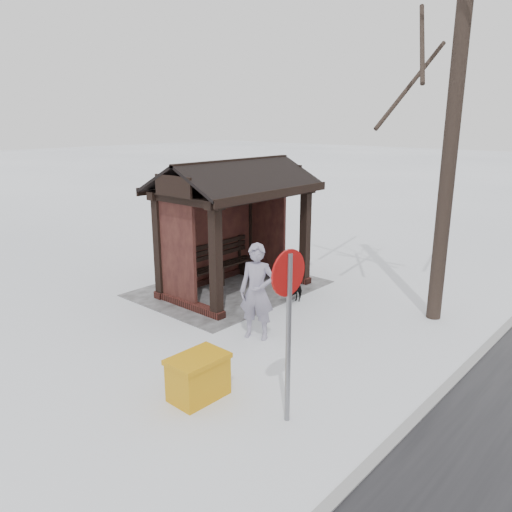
{
  "coord_description": "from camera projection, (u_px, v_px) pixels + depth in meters",
  "views": [
    {
      "loc": [
        8.09,
        7.82,
        3.96
      ],
      "look_at": [
        0.18,
        0.8,
        1.04
      ],
      "focal_mm": 35.0,
      "sensor_mm": 36.0,
      "label": 1
    }
  ],
  "objects": [
    {
      "name": "pedestrian",
      "position": [
        257.0,
        292.0,
        9.11
      ],
      "size": [
        0.66,
        0.78,
        1.81
      ],
      "primitive_type": "imported",
      "rotation": [
        0.0,
        0.0,
        1.98
      ],
      "color": "gray",
      "rests_on": "ground"
    },
    {
      "name": "ground",
      "position": [
        236.0,
        290.0,
        11.9
      ],
      "size": [
        120.0,
        120.0,
        0.0
      ],
      "primitive_type": "plane",
      "color": "white",
      "rests_on": "ground"
    },
    {
      "name": "kerb",
      "position": [
        472.0,
        362.0,
        8.37
      ],
      "size": [
        120.0,
        0.15,
        0.06
      ],
      "primitive_type": "cube",
      "color": "gray",
      "rests_on": "ground"
    },
    {
      "name": "road_sign",
      "position": [
        288.0,
        301.0,
        6.34
      ],
      "size": [
        0.61,
        0.1,
        2.4
      ],
      "rotation": [
        0.0,
        0.0,
        -0.05
      ],
      "color": "slate",
      "rests_on": "ground"
    },
    {
      "name": "dog",
      "position": [
        292.0,
        291.0,
        11.05
      ],
      "size": [
        0.66,
        0.37,
        0.53
      ],
      "primitive_type": "imported",
      "rotation": [
        0.0,
        0.0,
        1.7
      ],
      "color": "black",
      "rests_on": "ground"
    },
    {
      "name": "grit_bin",
      "position": [
        198.0,
        377.0,
        7.25
      ],
      "size": [
        0.86,
        0.6,
        0.66
      ],
      "rotation": [
        0.0,
        0.0,
        -0.02
      ],
      "color": "#C8870B",
      "rests_on": "ground"
    },
    {
      "name": "bus_shelter",
      "position": [
        230.0,
        200.0,
        11.42
      ],
      "size": [
        3.6,
        2.4,
        3.09
      ],
      "color": "#391915",
      "rests_on": "ground"
    },
    {
      "name": "trampled_patch",
      "position": [
        230.0,
        288.0,
        12.02
      ],
      "size": [
        4.2,
        3.2,
        0.02
      ],
      "primitive_type": "cube",
      "color": "#929398",
      "rests_on": "ground"
    }
  ]
}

